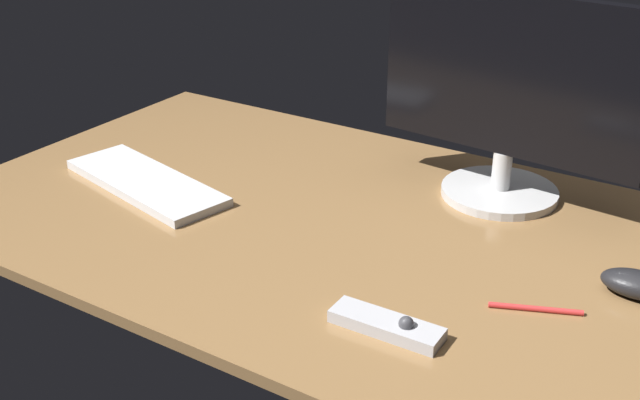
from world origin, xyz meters
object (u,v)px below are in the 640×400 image
keyboard (146,182)px  pen (536,309)px  monitor (510,96)px  computer_mouse (639,285)px  media_remote (388,325)px

keyboard → pen: bearing=11.9°
monitor → pen: size_ratio=3.73×
monitor → keyboard: size_ratio=1.33×
computer_mouse → keyboard: bearing=-176.2°
monitor → keyboard: (-59.12, -32.64, -18.73)cm
monitor → keyboard: 70.08cm
keyboard → pen: 77.79cm
computer_mouse → media_remote: (-27.12, -27.90, -0.96)cm
keyboard → pen: keyboard is taller
keyboard → computer_mouse: bearing=19.8°
keyboard → computer_mouse: (89.20, 10.34, 1.13)cm
monitor → pen: bearing=-56.7°
keyboard → computer_mouse: size_ratio=3.38×
pen → media_remote: bearing=-157.4°
monitor → keyboard: bearing=-146.3°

